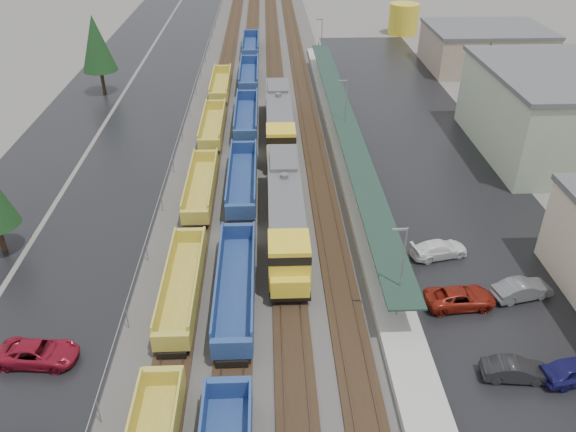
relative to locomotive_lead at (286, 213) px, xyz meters
name	(u,v)px	position (x,y,z in m)	size (l,w,h in m)	color
ballast_strip	(263,116)	(-2.00, 28.80, -2.44)	(20.00, 160.00, 0.08)	#302D2B
trackbed	(263,115)	(-2.00, 28.80, -2.32)	(14.60, 160.00, 0.22)	black
west_parking_lot	(148,118)	(-17.00, 28.80, -2.47)	(10.00, 160.00, 0.02)	black
west_road	(71,119)	(-27.00, 28.80, -2.47)	(9.00, 160.00, 0.02)	black
east_commuter_lot	(424,145)	(17.00, 18.80, -2.47)	(16.00, 100.00, 0.02)	black
station_platform	(344,141)	(7.50, 18.81, -1.75)	(3.00, 80.00, 8.00)	#9E9B93
chainlink_fence	(188,110)	(-11.50, 27.24, -0.87)	(0.08, 160.04, 2.02)	gray
tree_west_far	(96,43)	(-25.00, 38.80, 4.64)	(4.84, 4.84, 11.00)	#332316
tree_east	(486,70)	(26.00, 26.80, 3.99)	(4.40, 4.40, 10.00)	#332316
locomotive_lead	(286,213)	(0.00, 0.00, 0.00)	(3.13, 20.65, 4.68)	black
locomotive_trail	(279,120)	(0.00, 21.00, 0.00)	(3.13, 20.65, 4.68)	black
well_string_yellow	(193,230)	(-8.00, -0.27, -1.35)	(2.53, 90.11, 2.25)	#AA992F
well_string_blue	(243,180)	(-4.00, 8.61, -1.28)	(2.76, 115.61, 2.45)	navy
storage_tank	(403,19)	(25.68, 71.37, 0.37)	(5.71, 5.71, 5.71)	gold
parked_car_west_c	(38,353)	(-16.74, -14.09, -1.76)	(5.21, 2.40, 1.45)	maroon
parked_car_east_a	(515,370)	(13.96, -16.76, -1.79)	(4.20, 1.47, 1.38)	black
parked_car_east_b	(460,298)	(12.58, -9.67, -1.76)	(5.21, 2.40, 1.45)	maroon
parked_car_east_c	(439,249)	(12.72, -3.39, -1.78)	(4.85, 1.97, 1.41)	white
parked_car_east_e	(522,290)	(17.53, -8.95, -1.73)	(4.59, 1.60, 1.51)	#5B5D60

